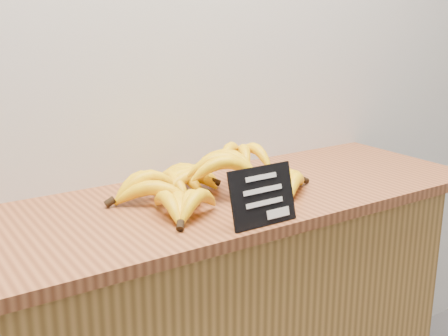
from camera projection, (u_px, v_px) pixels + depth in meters
counter_top at (214, 202)px, 1.50m from camera, size 1.57×0.54×0.03m
chalkboard_sign at (263, 196)px, 1.29m from camera, size 0.17×0.04×0.14m
banana_pile at (204, 179)px, 1.49m from camera, size 0.55×0.38×0.12m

